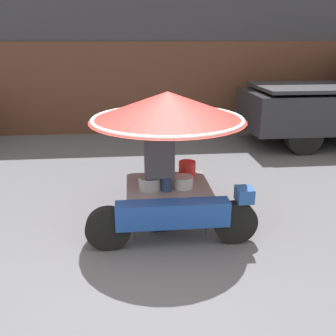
% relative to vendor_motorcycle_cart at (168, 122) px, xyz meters
% --- Properties ---
extents(ground_plane, '(36.00, 36.00, 0.00)m').
position_rel_vendor_motorcycle_cart_xyz_m(ground_plane, '(-0.33, -1.18, -1.47)').
color(ground_plane, '#56565B').
extents(shopfront_building, '(28.00, 2.06, 4.35)m').
position_rel_vendor_motorcycle_cart_xyz_m(shopfront_building, '(-0.33, 6.49, 0.70)').
color(shopfront_building, '#38383D').
rests_on(shopfront_building, ground).
extents(vendor_motorcycle_cart, '(2.16, 2.05, 1.85)m').
position_rel_vendor_motorcycle_cart_xyz_m(vendor_motorcycle_cart, '(0.00, 0.00, 0.00)').
color(vendor_motorcycle_cart, black).
rests_on(vendor_motorcycle_cart, ground).
extents(vendor_person, '(0.38, 0.22, 1.60)m').
position_rel_vendor_motorcycle_cart_xyz_m(vendor_person, '(-0.14, -0.17, -0.57)').
color(vendor_person, navy).
rests_on(vendor_person, ground).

